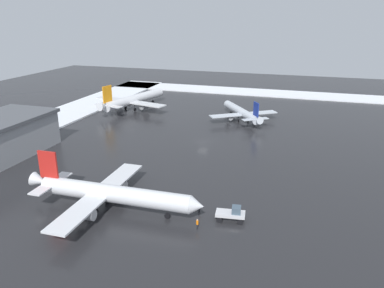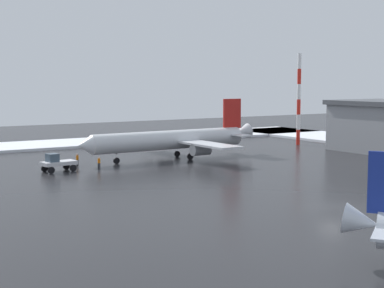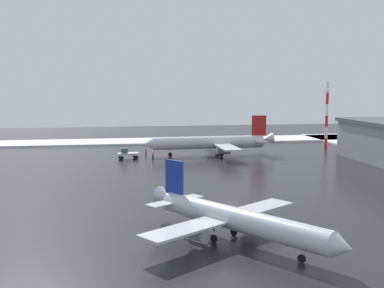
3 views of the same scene
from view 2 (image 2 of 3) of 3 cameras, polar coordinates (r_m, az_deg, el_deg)
The scene contains 7 objects.
ground_plane at distance 58.90m, azimuth 13.41°, elevation -5.92°, with size 240.00×240.00×0.00m, color #232326.
snow_bank_right at distance 115.41m, azimuth -11.13°, elevation 0.09°, with size 14.00×116.00×0.47m, color white.
airplane_parked_portside at distance 91.48m, azimuth -1.80°, elevation 0.42°, with size 25.62×30.97×9.21m.
pushback_tug at distance 80.87m, azimuth -12.95°, elevation -1.74°, with size 2.80×4.84×2.50m.
ground_crew_beside_wing at distance 86.26m, azimuth -11.06°, elevation -1.42°, with size 0.36×0.36×1.71m.
ground_crew_near_tug at distance 82.11m, azimuth -9.01°, elevation -1.76°, with size 0.36×0.36×1.71m.
antenna_mast at distance 113.77m, azimuth 10.32°, elevation 4.28°, with size 0.70×0.70×17.33m.
Camera 2 is at (-40.05, 41.46, 12.11)m, focal length 55.00 mm.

